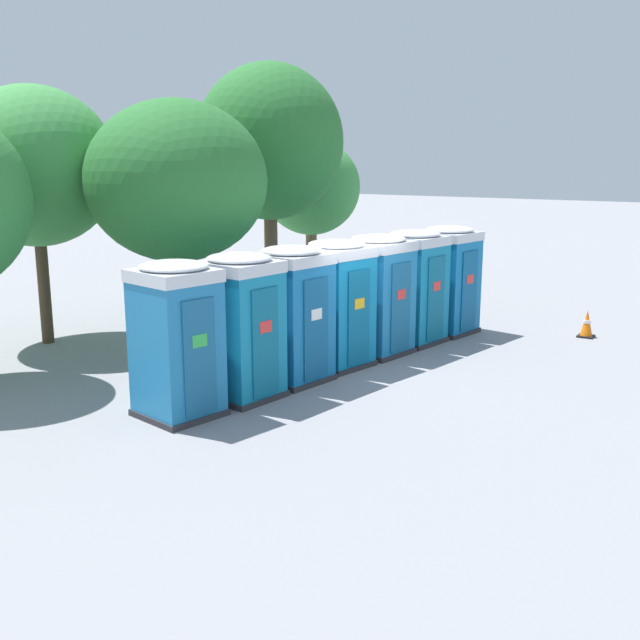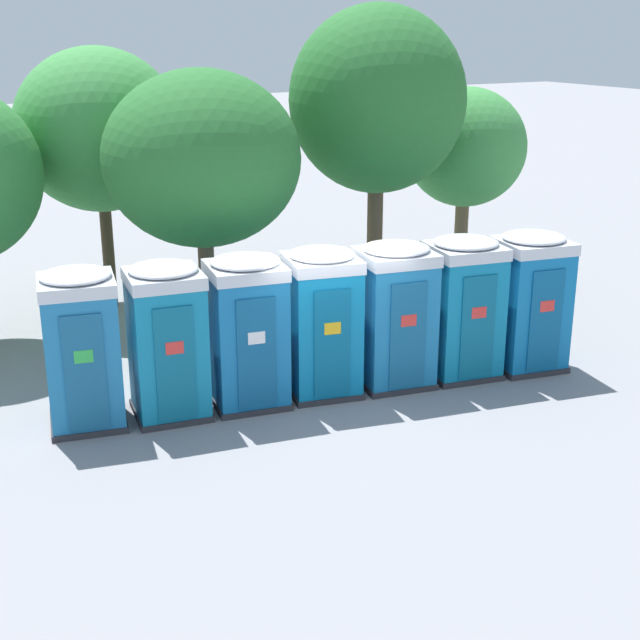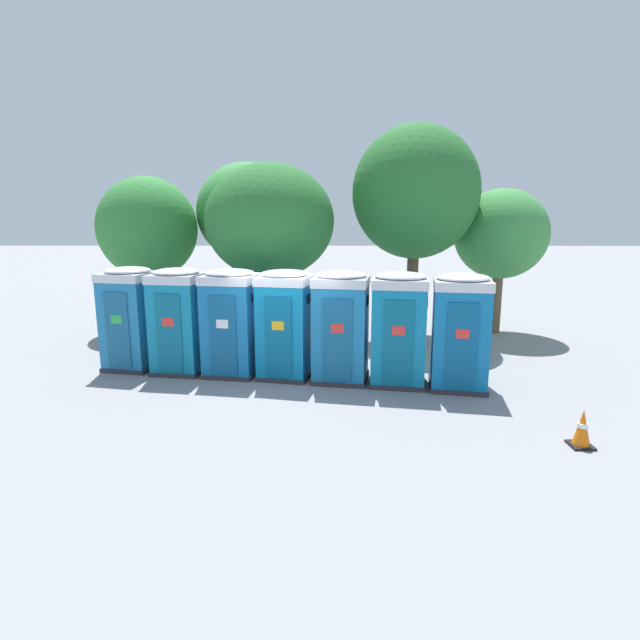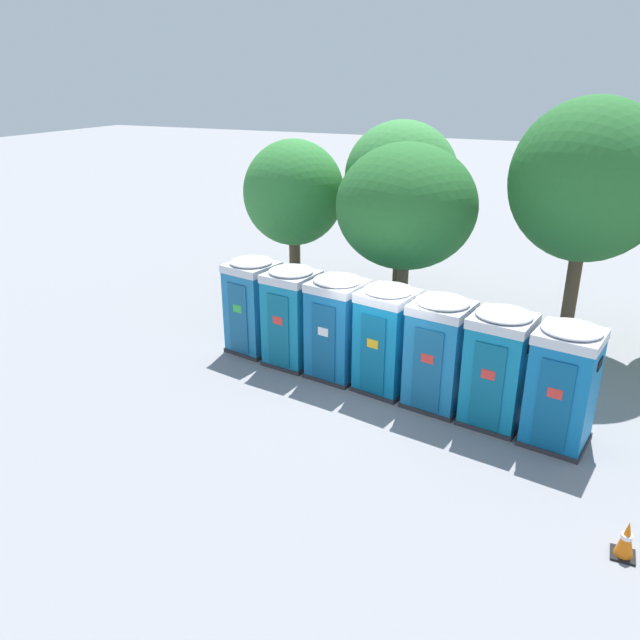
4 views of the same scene
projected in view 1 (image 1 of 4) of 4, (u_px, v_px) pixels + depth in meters
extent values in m
plane|color=gray|center=(333.00, 365.00, 15.11)|extent=(120.00, 120.00, 0.00)
cube|color=#2D2D33|center=(180.00, 412.00, 12.17)|extent=(1.38, 1.41, 0.10)
cube|color=#1E73AD|center=(177.00, 347.00, 11.94)|extent=(1.31, 1.34, 2.10)
cube|color=#175A87|center=(200.00, 358.00, 11.56)|extent=(0.60, 0.15, 1.85)
cube|color=green|center=(200.00, 341.00, 11.49)|extent=(0.28, 0.06, 0.20)
cube|color=black|center=(203.00, 297.00, 12.18)|extent=(0.10, 0.36, 0.20)
cube|color=silver|center=(174.00, 276.00, 11.69)|extent=(1.35, 1.38, 0.20)
ellipsoid|color=silver|center=(173.00, 266.00, 11.66)|extent=(1.28, 1.31, 0.18)
cube|color=#2D2D33|center=(242.00, 394.00, 13.09)|extent=(1.33, 1.35, 0.10)
cube|color=#117DA8|center=(241.00, 333.00, 12.85)|extent=(1.27, 1.29, 2.10)
cube|color=#0D6183|center=(265.00, 343.00, 12.50)|extent=(0.61, 0.12, 1.85)
cube|color=red|center=(266.00, 327.00, 12.43)|extent=(0.28, 0.05, 0.20)
cube|color=black|center=(263.00, 287.00, 13.12)|extent=(0.08, 0.36, 0.20)
cube|color=silver|center=(239.00, 267.00, 12.60)|extent=(1.30, 1.33, 0.20)
ellipsoid|color=silver|center=(239.00, 258.00, 12.57)|extent=(1.24, 1.26, 0.18)
cube|color=#2D2D33|center=(293.00, 377.00, 14.07)|extent=(1.39, 1.38, 0.10)
cube|color=#146CAB|center=(292.00, 320.00, 13.83)|extent=(1.33, 1.31, 2.10)
cube|color=#105485|center=(316.00, 329.00, 13.47)|extent=(0.63, 0.13, 1.85)
cube|color=white|center=(317.00, 314.00, 13.40)|extent=(0.28, 0.05, 0.20)
cube|color=black|center=(313.00, 277.00, 14.10)|extent=(0.08, 0.36, 0.20)
cube|color=silver|center=(292.00, 259.00, 13.58)|extent=(1.37, 1.35, 0.20)
ellipsoid|color=silver|center=(292.00, 251.00, 13.55)|extent=(1.30, 1.29, 0.18)
cube|color=#2D2D33|center=(336.00, 363.00, 15.06)|extent=(1.40, 1.42, 0.10)
cube|color=#0C79B1|center=(336.00, 309.00, 14.82)|extent=(1.33, 1.35, 2.10)
cube|color=#095E8A|center=(359.00, 318.00, 14.44)|extent=(0.61, 0.16, 1.85)
cube|color=yellow|center=(360.00, 304.00, 14.37)|extent=(0.28, 0.07, 0.20)
cube|color=black|center=(356.00, 270.00, 15.06)|extent=(0.10, 0.36, 0.20)
cube|color=silver|center=(337.00, 252.00, 14.57)|extent=(1.37, 1.39, 0.20)
ellipsoid|color=silver|center=(337.00, 244.00, 14.54)|extent=(1.31, 1.32, 0.18)
cube|color=#2D2D33|center=(377.00, 351.00, 15.99)|extent=(1.42, 1.39, 0.10)
cube|color=#1A75B0|center=(378.00, 300.00, 15.76)|extent=(1.36, 1.32, 2.10)
cube|color=#145B89|center=(401.00, 307.00, 15.39)|extent=(0.64, 0.14, 1.85)
cube|color=red|center=(402.00, 294.00, 15.32)|extent=(0.28, 0.06, 0.20)
cube|color=black|center=(395.00, 263.00, 16.04)|extent=(0.08, 0.36, 0.20)
cube|color=silver|center=(379.00, 246.00, 15.51)|extent=(1.40, 1.36, 0.20)
ellipsoid|color=silver|center=(379.00, 239.00, 15.48)|extent=(1.33, 1.30, 0.18)
cube|color=#2D2D33|center=(412.00, 340.00, 16.95)|extent=(1.41, 1.39, 0.10)
cube|color=#0F7BA9|center=(414.00, 292.00, 16.71)|extent=(1.34, 1.32, 2.10)
cube|color=#0B6084|center=(436.00, 299.00, 16.35)|extent=(0.64, 0.14, 1.85)
cube|color=red|center=(437.00, 286.00, 16.28)|extent=(0.28, 0.06, 0.20)
cube|color=black|center=(429.00, 257.00, 16.99)|extent=(0.08, 0.36, 0.20)
cube|color=silver|center=(415.00, 241.00, 16.47)|extent=(1.38, 1.36, 0.20)
ellipsoid|color=silver|center=(415.00, 234.00, 16.43)|extent=(1.31, 1.29, 0.18)
cube|color=#2D2D33|center=(446.00, 330.00, 17.87)|extent=(1.41, 1.40, 0.10)
cube|color=#0F6DAF|center=(448.00, 285.00, 17.64)|extent=(1.34, 1.33, 2.10)
cube|color=#0C5588|center=(469.00, 291.00, 17.27)|extent=(0.63, 0.14, 1.85)
cube|color=red|center=(470.00, 279.00, 17.20)|extent=(0.28, 0.06, 0.20)
cube|color=black|center=(462.00, 251.00, 17.91)|extent=(0.09, 0.36, 0.20)
cube|color=silver|center=(449.00, 236.00, 17.39)|extent=(1.38, 1.37, 0.20)
ellipsoid|color=silver|center=(450.00, 230.00, 17.36)|extent=(1.31, 1.30, 0.18)
cylinder|color=brown|center=(271.00, 249.00, 19.89)|extent=(0.35, 0.35, 3.37)
ellipsoid|color=#286B2D|center=(270.00, 142.00, 19.29)|extent=(3.83, 3.83, 4.00)
cylinder|color=#4C3826|center=(43.00, 278.00, 16.59)|extent=(0.26, 0.26, 2.96)
ellipsoid|color=#3D8C42|center=(34.00, 167.00, 16.07)|extent=(3.53, 3.53, 3.43)
cylinder|color=brown|center=(311.00, 254.00, 22.65)|extent=(0.33, 0.33, 2.43)
ellipsoid|color=#3D8C42|center=(311.00, 187.00, 22.22)|extent=(2.91, 2.91, 2.83)
cylinder|color=brown|center=(181.00, 289.00, 15.97)|extent=(0.32, 0.32, 2.70)
ellipsoid|color=#286B2D|center=(177.00, 181.00, 15.48)|extent=(3.76, 3.76, 3.34)
cube|color=black|center=(586.00, 336.00, 17.41)|extent=(0.36, 0.36, 0.04)
cone|color=orange|center=(587.00, 323.00, 17.34)|extent=(0.28, 0.28, 0.60)
cylinder|color=white|center=(587.00, 321.00, 17.33)|extent=(0.17, 0.17, 0.07)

